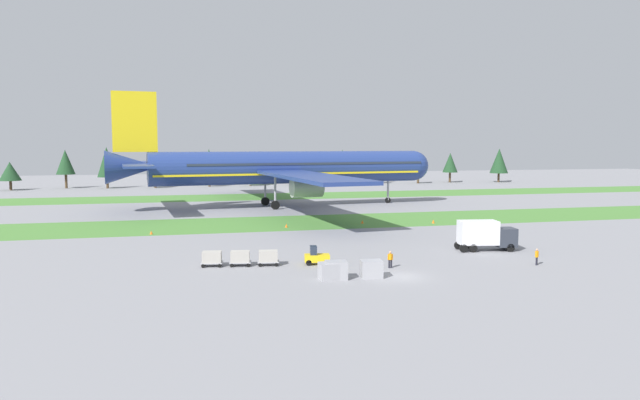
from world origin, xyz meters
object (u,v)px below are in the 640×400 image
baggage_tug (316,257)px  uld_container_1 (336,270)px  cargo_dolly_third (212,258)px  catering_truck (485,234)px  taxiway_marker_2 (151,233)px  taxiway_marker_3 (286,226)px  taxiway_marker_0 (433,221)px  cargo_dolly_second (240,257)px  uld_container_2 (371,269)px  airliner (281,167)px  ground_crew_loader (537,256)px  uld_container_0 (330,271)px  cargo_dolly_lead (268,257)px  taxiway_marker_1 (362,222)px  ground_crew_marshaller (390,259)px

baggage_tug → uld_container_1: size_ratio=1.38×
cargo_dolly_third → catering_truck: bearing=101.3°
catering_truck → uld_container_1: catering_truck is taller
taxiway_marker_2 → taxiway_marker_3: size_ratio=0.89×
baggage_tug → taxiway_marker_0: bearing=144.9°
taxiway_marker_3 → catering_truck: bearing=-51.2°
cargo_dolly_second → uld_container_1: uld_container_1 is taller
uld_container_2 → cargo_dolly_third: bearing=149.2°
taxiway_marker_2 → uld_container_1: bearing=-60.4°
airliner → ground_crew_loader: size_ratio=46.58×
cargo_dolly_second → uld_container_0: size_ratio=1.20×
uld_container_0 → uld_container_2: uld_container_2 is taller
cargo_dolly_third → uld_container_2: (14.43, -8.61, -0.09)m
cargo_dolly_lead → taxiway_marker_1: (19.22, 28.39, -0.67)m
baggage_tug → uld_container_1: 6.85m
airliner → uld_container_0: bearing=-11.6°
cargo_dolly_second → uld_container_0: 11.04m
ground_crew_loader → taxiway_marker_2: bearing=92.2°
airliner → cargo_dolly_lead: airliner is taller
uld_container_2 → taxiway_marker_3: size_ratio=3.59×
airliner → taxiway_marker_3: 29.69m
cargo_dolly_second → uld_container_2: size_ratio=1.20×
airliner → cargo_dolly_second: (-13.49, -54.78, -6.99)m
uld_container_2 → ground_crew_loader: bearing=4.4°
uld_container_0 → uld_container_1: size_ratio=1.00×
baggage_tug → taxiway_marker_0: (25.29, 26.63, -0.50)m
cargo_dolly_lead → catering_truck: catering_truck is taller
uld_container_0 → cargo_dolly_second: bearing=133.2°
baggage_tug → uld_container_0: bearing=6.1°
cargo_dolly_lead → baggage_tug: bearing=90.0°
taxiway_marker_3 → cargo_dolly_third: bearing=-115.6°
airliner → catering_truck: size_ratio=11.21×
uld_container_0 → uld_container_2: 4.01m
cargo_dolly_lead → uld_container_0: 8.95m
baggage_tug → catering_truck: (21.30, 3.17, 1.14)m
uld_container_0 → taxiway_marker_0: (25.57, 33.52, -0.48)m
uld_container_2 → taxiway_marker_0: 39.98m
cargo_dolly_lead → ground_crew_loader: size_ratio=1.38×
ground_crew_loader → taxiway_marker_2: 50.69m
uld_container_1 → uld_container_0: bearing=-175.8°
cargo_dolly_second → ground_crew_loader: 30.92m
uld_container_2 → airliner: bearing=88.2°
cargo_dolly_lead → ground_crew_loader: 28.03m
ground_crew_loader → taxiway_marker_3: ground_crew_loader is taller
uld_container_2 → taxiway_marker_3: (-2.02, 34.55, -0.55)m
airliner → uld_container_2: airliner is taller
airliner → taxiway_marker_1: airliner is taller
airliner → taxiway_marker_2: (-23.53, -30.69, -7.66)m
ground_crew_marshaller → baggage_tug: bearing=156.9°
cargo_dolly_second → taxiway_marker_2: cargo_dolly_second is taller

